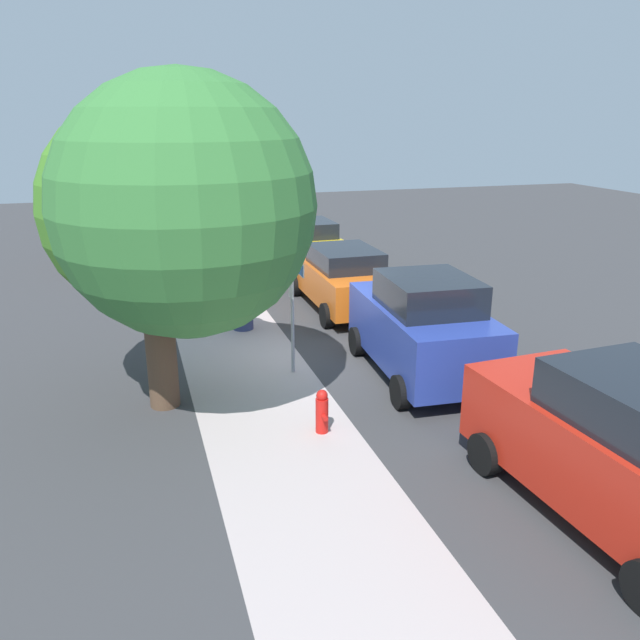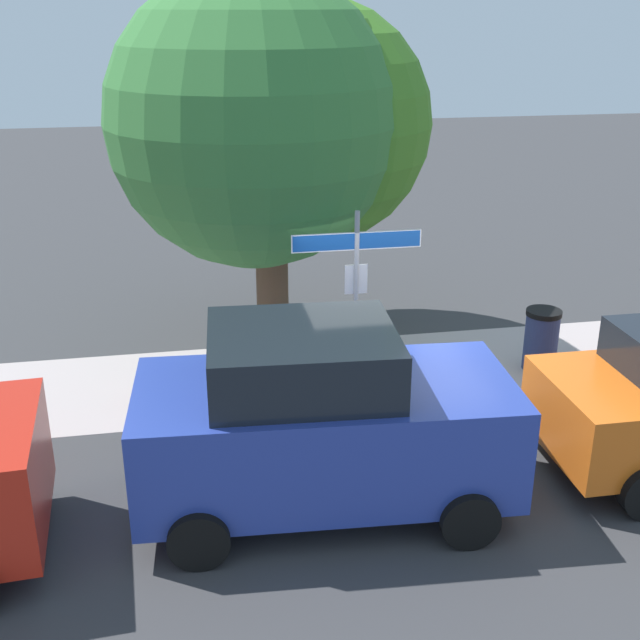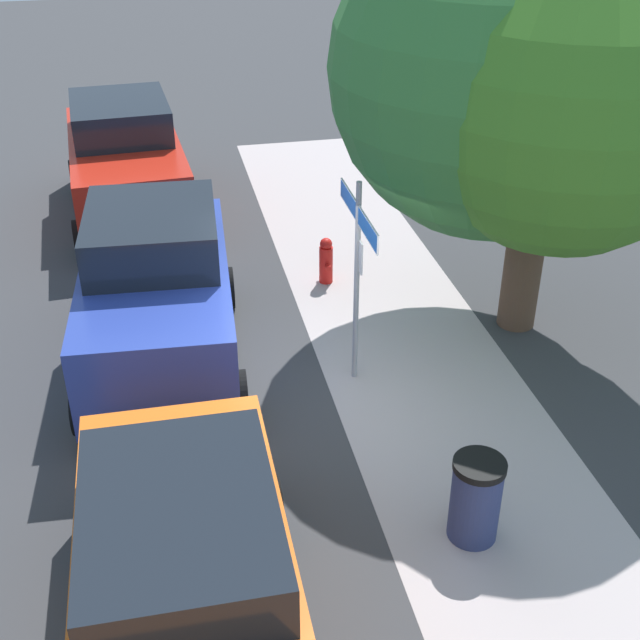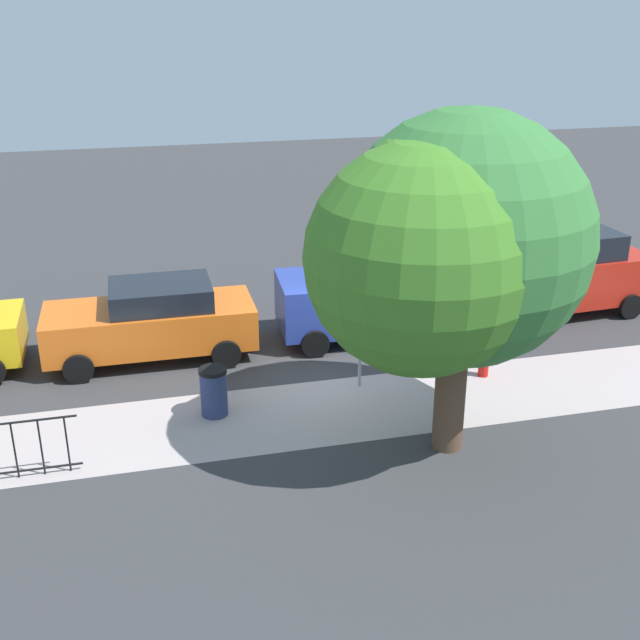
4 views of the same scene
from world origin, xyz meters
TOP-DOWN VIEW (x-y plane):
  - ground_plane at (0.00, 0.00)m, footprint 60.00×60.00m
  - sidewalk_strip at (2.00, 1.30)m, footprint 24.00×2.60m
  - street_sign at (-0.38, 0.40)m, footprint 1.79×0.07m
  - shade_tree at (-1.10, 2.72)m, footprint 5.13×4.70m
  - car_red at (-6.55, -2.44)m, footprint 4.59×2.38m
  - car_blue at (-1.33, -2.09)m, footprint 4.24×2.33m
  - car_orange at (3.69, -2.08)m, footprint 4.59×2.07m
  - fire_hydrant at (-3.09, 0.60)m, footprint 0.42×0.22m
  - trash_bin at (2.71, 0.90)m, footprint 0.55×0.55m

SIDE VIEW (x-z plane):
  - ground_plane at x=0.00m, z-range 0.00..0.00m
  - sidewalk_strip at x=2.00m, z-range 0.00..0.00m
  - fire_hydrant at x=-3.09m, z-range -0.01..0.77m
  - trash_bin at x=2.71m, z-range 0.00..0.98m
  - car_orange at x=3.69m, z-range 0.02..1.76m
  - car_red at x=-6.55m, z-range -0.01..2.12m
  - car_blue at x=-1.33m, z-range -0.01..2.14m
  - street_sign at x=-0.38m, z-range 0.55..3.35m
  - shade_tree at x=-1.10m, z-range 0.75..6.69m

